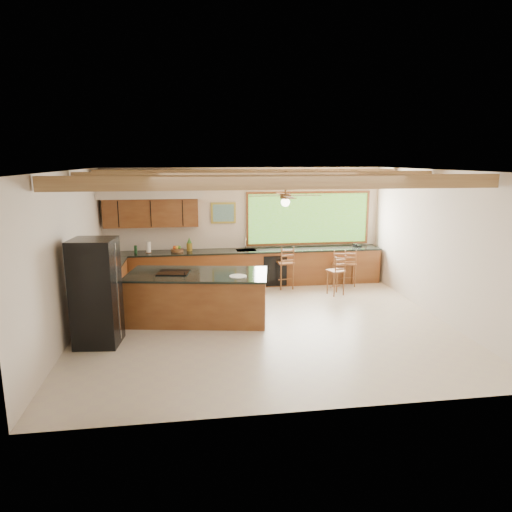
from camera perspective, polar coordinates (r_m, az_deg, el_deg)
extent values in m
plane|color=beige|center=(9.16, 1.05, -8.46)|extent=(7.20, 7.20, 0.00)
cube|color=beige|center=(11.92, -1.44, 3.80)|extent=(7.20, 0.04, 3.00)
cube|color=beige|center=(5.66, 6.42, -5.57)|extent=(7.20, 0.04, 3.00)
cube|color=beige|center=(8.91, -22.40, 0.08)|extent=(0.04, 6.50, 3.00)
cube|color=beige|center=(9.97, 21.95, 1.30)|extent=(0.04, 6.50, 3.00)
cube|color=tan|center=(8.58, 1.12, 10.66)|extent=(7.20, 6.50, 0.04)
cube|color=#A88854|center=(7.01, 3.26, 9.19)|extent=(7.10, 0.15, 0.22)
cube|color=#A88854|center=(9.08, 0.60, 9.85)|extent=(7.10, 0.15, 0.22)
cube|color=#A88854|center=(10.86, -0.88, 10.20)|extent=(7.10, 0.15, 0.22)
cube|color=brown|center=(11.64, -12.95, 5.28)|extent=(2.30, 0.35, 0.70)
cube|color=beige|center=(11.52, -13.12, 8.21)|extent=(2.60, 0.50, 0.48)
cylinder|color=#FFEABF|center=(11.61, -16.53, 6.91)|extent=(0.10, 0.10, 0.01)
cylinder|color=#FFEABF|center=(11.50, -9.56, 7.19)|extent=(0.10, 0.10, 0.01)
cube|color=#77B340|center=(12.19, 6.56, 4.71)|extent=(3.20, 0.04, 1.30)
cube|color=#A79433|center=(11.80, -4.10, 5.40)|extent=(0.64, 0.03, 0.54)
cube|color=#457C64|center=(11.78, -4.09, 5.39)|extent=(0.54, 0.01, 0.44)
cube|color=brown|center=(11.79, -1.22, -1.54)|extent=(7.00, 0.65, 0.88)
cube|color=black|center=(11.69, -1.23, 0.65)|extent=(7.04, 0.69, 0.04)
cube|color=brown|center=(10.37, -18.34, -4.07)|extent=(0.65, 2.35, 0.88)
cube|color=black|center=(10.26, -18.51, -1.60)|extent=(0.69, 2.39, 0.04)
cube|color=black|center=(11.58, 2.42, -1.90)|extent=(0.60, 0.02, 0.78)
cube|color=silver|center=(11.69, -1.23, 0.67)|extent=(0.50, 0.38, 0.03)
cylinder|color=silver|center=(11.85, -1.35, 1.64)|extent=(0.03, 0.03, 0.30)
cylinder|color=silver|center=(11.73, -1.30, 2.18)|extent=(0.03, 0.20, 0.03)
cylinder|color=white|center=(11.63, -13.30, 1.07)|extent=(0.11, 0.11, 0.28)
cylinder|color=#183C1E|center=(11.65, -14.77, 0.81)|extent=(0.06, 0.06, 0.20)
cylinder|color=#183C1E|center=(11.76, -14.88, 0.85)|extent=(0.05, 0.05, 0.18)
cube|color=black|center=(12.39, 12.52, 1.31)|extent=(0.22, 0.19, 0.08)
cube|color=brown|center=(9.34, -7.27, -5.15)|extent=(2.91, 1.72, 0.93)
cube|color=black|center=(9.21, -7.35, -2.27)|extent=(2.96, 1.77, 0.04)
cube|color=black|center=(9.29, -10.28, -2.04)|extent=(0.69, 0.58, 0.02)
cylinder|color=white|center=(8.86, -2.26, -2.54)|extent=(0.34, 0.34, 0.02)
cube|color=black|center=(8.39, -19.37, -4.34)|extent=(0.80, 0.78, 1.88)
cube|color=silver|center=(8.32, -16.89, -4.29)|extent=(0.03, 0.05, 1.73)
cube|color=brown|center=(11.45, 3.69, -0.82)|extent=(0.43, 0.43, 0.04)
cylinder|color=brown|center=(11.35, 3.06, -2.71)|extent=(0.04, 0.04, 0.64)
cylinder|color=brown|center=(11.41, 4.59, -2.65)|extent=(0.04, 0.04, 0.64)
cylinder|color=brown|center=(11.64, 2.76, -2.32)|extent=(0.04, 0.04, 0.64)
cylinder|color=brown|center=(11.71, 4.26, -2.27)|extent=(0.04, 0.04, 0.64)
cube|color=brown|center=(11.83, 10.33, -1.00)|extent=(0.42, 0.42, 0.04)
cylinder|color=brown|center=(11.73, 9.86, -2.59)|extent=(0.03, 0.03, 0.56)
cylinder|color=brown|center=(11.82, 11.11, -2.54)|extent=(0.03, 0.03, 0.56)
cylinder|color=brown|center=(11.98, 9.46, -2.27)|extent=(0.03, 0.03, 0.56)
cylinder|color=brown|center=(12.07, 10.69, -2.22)|extent=(0.03, 0.03, 0.56)
cube|color=brown|center=(11.91, 11.55, -0.94)|extent=(0.40, 0.40, 0.04)
cylinder|color=brown|center=(11.81, 11.09, -2.53)|extent=(0.03, 0.03, 0.56)
cylinder|color=brown|center=(11.91, 12.33, -2.47)|extent=(0.03, 0.03, 0.56)
cylinder|color=brown|center=(12.06, 10.66, -2.21)|extent=(0.03, 0.03, 0.56)
cylinder|color=brown|center=(12.15, 11.88, -2.15)|extent=(0.03, 0.03, 0.56)
cube|color=brown|center=(11.07, 9.98, -1.84)|extent=(0.44, 0.44, 0.04)
cylinder|color=brown|center=(10.97, 9.46, -3.57)|extent=(0.03, 0.03, 0.57)
cylinder|color=brown|center=(11.06, 10.82, -3.50)|extent=(0.03, 0.03, 0.57)
cylinder|color=brown|center=(11.23, 9.03, -3.20)|extent=(0.03, 0.03, 0.57)
cylinder|color=brown|center=(11.31, 10.37, -3.14)|extent=(0.03, 0.03, 0.57)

